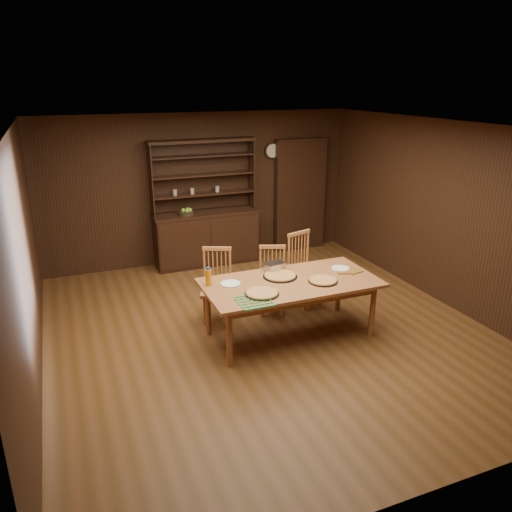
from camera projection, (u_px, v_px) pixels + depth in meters
name	position (u px, v px, depth m)	size (l,w,h in m)	color
floor	(267.00, 330.00, 6.57)	(6.00, 6.00, 0.00)	brown
room_shell	(268.00, 214.00, 6.04)	(6.00, 6.00, 6.00)	white
china_hutch	(206.00, 231.00, 8.78)	(1.84, 0.52, 2.17)	black
doorway	(300.00, 195.00, 9.42)	(1.00, 0.18, 2.10)	black
wall_clock	(272.00, 151.00, 8.99)	(0.30, 0.05, 0.30)	black
dining_table	(291.00, 286.00, 6.21)	(2.17, 1.09, 0.75)	#A26038
chair_left	(217.00, 282.00, 6.74)	(0.53, 0.52, 1.00)	#C08341
chair_center	(272.00, 277.00, 6.98)	(0.49, 0.48, 0.95)	#C08341
chair_right	(303.00, 266.00, 7.21)	(0.54, 0.53, 1.07)	#C08341
pizza_left	(262.00, 293.00, 5.81)	(0.41, 0.41, 0.04)	black
pizza_right	(323.00, 280.00, 6.17)	(0.37, 0.37, 0.04)	black
pizza_center	(280.00, 276.00, 6.32)	(0.44, 0.44, 0.04)	black
cooling_rack	(254.00, 301.00, 5.62)	(0.36, 0.36, 0.02)	#0DB555
plate_left	(230.00, 284.00, 6.10)	(0.26, 0.26, 0.02)	white
plate_right	(340.00, 268.00, 6.59)	(0.25, 0.25, 0.02)	white
foil_dish	(274.00, 266.00, 6.53)	(0.26, 0.19, 0.10)	silver
juice_bottle	(208.00, 277.00, 6.04)	(0.08, 0.08, 0.23)	orange
pot_holder_a	(353.00, 271.00, 6.51)	(0.19, 0.19, 0.01)	red
pot_holder_b	(344.00, 271.00, 6.50)	(0.20, 0.20, 0.01)	red
fruit_bowl	(187.00, 212.00, 8.46)	(0.27, 0.27, 0.12)	black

